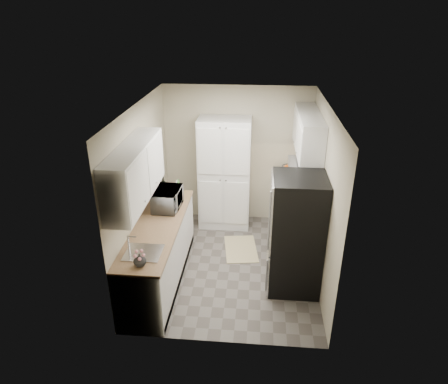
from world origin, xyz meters
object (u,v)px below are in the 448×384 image
object	(u,v)px
electric_range	(293,229)
refrigerator	(296,234)
microwave	(167,199)
wine_bottle	(163,187)
pantry_cabinet	(225,174)
toaster_oven	(289,175)

from	to	relation	value
electric_range	refrigerator	size ratio (longest dim) A/B	0.66
electric_range	refrigerator	bearing A→B (deg)	-92.48
microwave	wine_bottle	xyz separation A→B (m)	(-0.16, 0.42, 0.00)
pantry_cabinet	toaster_oven	size ratio (longest dim) A/B	5.07
pantry_cabinet	microwave	distance (m)	1.45
pantry_cabinet	refrigerator	bearing A→B (deg)	-56.54
microwave	toaster_oven	bearing A→B (deg)	-55.38
electric_range	toaster_oven	xyz separation A→B (m)	(-0.04, 0.88, 0.56)
electric_range	toaster_oven	bearing A→B (deg)	92.91
refrigerator	wine_bottle	world-z (taller)	refrigerator
microwave	toaster_oven	xyz separation A→B (m)	(1.88, 1.19, -0.04)
pantry_cabinet	wine_bottle	distance (m)	1.22
wine_bottle	toaster_oven	world-z (taller)	wine_bottle
pantry_cabinet	wine_bottle	world-z (taller)	pantry_cabinet
wine_bottle	electric_range	bearing A→B (deg)	-3.20
microwave	toaster_oven	world-z (taller)	microwave
microwave	toaster_oven	size ratio (longest dim) A/B	1.39
refrigerator	microwave	xyz separation A→B (m)	(-1.89, 0.49, 0.22)
microwave	pantry_cabinet	bearing A→B (deg)	-29.01
microwave	wine_bottle	world-z (taller)	wine_bottle
refrigerator	toaster_oven	size ratio (longest dim) A/B	4.31
pantry_cabinet	toaster_oven	world-z (taller)	pantry_cabinet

